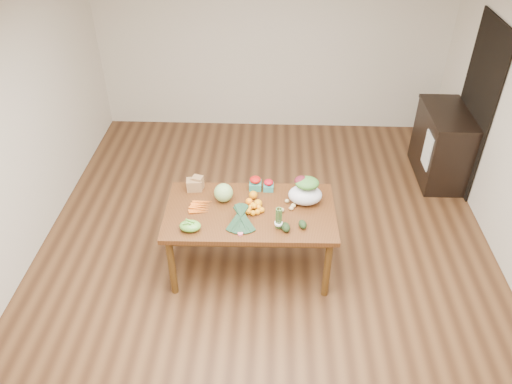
{
  "coord_description": "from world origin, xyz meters",
  "views": [
    {
      "loc": [
        0.07,
        -3.93,
        3.78
      ],
      "look_at": [
        -0.1,
        0.0,
        0.88
      ],
      "focal_mm": 35.0,
      "sensor_mm": 36.0,
      "label": 1
    }
  ],
  "objects_px": {
    "dining_table": "(250,239)",
    "salad_bag": "(305,192)",
    "cabinet": "(441,145)",
    "paper_bag": "(194,184)",
    "cabbage": "(223,193)",
    "kale_bunch": "(241,221)",
    "asparagus_bundle": "(279,218)",
    "mandarin_cluster": "(254,207)"
  },
  "relations": [
    {
      "from": "kale_bunch",
      "to": "salad_bag",
      "type": "distance_m",
      "value": 0.74
    },
    {
      "from": "cabinet",
      "to": "paper_bag",
      "type": "xyz_separation_m",
      "value": [
        -2.96,
        -1.48,
        0.35
      ]
    },
    {
      "from": "cabbage",
      "to": "salad_bag",
      "type": "relative_size",
      "value": 0.56
    },
    {
      "from": "cabbage",
      "to": "salad_bag",
      "type": "height_order",
      "value": "salad_bag"
    },
    {
      "from": "paper_bag",
      "to": "cabinet",
      "type": "bearing_deg",
      "value": 26.56
    },
    {
      "from": "dining_table",
      "to": "salad_bag",
      "type": "distance_m",
      "value": 0.75
    },
    {
      "from": "kale_bunch",
      "to": "asparagus_bundle",
      "type": "xyz_separation_m",
      "value": [
        0.35,
        0.0,
        0.05
      ]
    },
    {
      "from": "cabinet",
      "to": "kale_bunch",
      "type": "xyz_separation_m",
      "value": [
        -2.44,
        -2.06,
        0.36
      ]
    },
    {
      "from": "dining_table",
      "to": "mandarin_cluster",
      "type": "height_order",
      "value": "mandarin_cluster"
    },
    {
      "from": "cabinet",
      "to": "salad_bag",
      "type": "bearing_deg",
      "value": -137.99
    },
    {
      "from": "paper_bag",
      "to": "salad_bag",
      "type": "xyz_separation_m",
      "value": [
        1.13,
        -0.17,
        0.06
      ]
    },
    {
      "from": "kale_bunch",
      "to": "asparagus_bundle",
      "type": "relative_size",
      "value": 1.6
    },
    {
      "from": "cabinet",
      "to": "dining_table",
      "type": "bearing_deg",
      "value": -142.75
    },
    {
      "from": "dining_table",
      "to": "salad_bag",
      "type": "xyz_separation_m",
      "value": [
        0.54,
        0.15,
        0.51
      ]
    },
    {
      "from": "cabbage",
      "to": "mandarin_cluster",
      "type": "bearing_deg",
      "value": -26.48
    },
    {
      "from": "cabinet",
      "to": "cabbage",
      "type": "height_order",
      "value": "cabinet"
    },
    {
      "from": "cabinet",
      "to": "asparagus_bundle",
      "type": "bearing_deg",
      "value": -135.43
    },
    {
      "from": "cabbage",
      "to": "mandarin_cluster",
      "type": "relative_size",
      "value": 1.05
    },
    {
      "from": "dining_table",
      "to": "asparagus_bundle",
      "type": "relative_size",
      "value": 6.63
    },
    {
      "from": "asparagus_bundle",
      "to": "dining_table",
      "type": "bearing_deg",
      "value": 135.6
    },
    {
      "from": "asparagus_bundle",
      "to": "salad_bag",
      "type": "bearing_deg",
      "value": 56.43
    },
    {
      "from": "cabinet",
      "to": "paper_bag",
      "type": "distance_m",
      "value": 3.32
    },
    {
      "from": "kale_bunch",
      "to": "asparagus_bundle",
      "type": "bearing_deg",
      "value": -1.07
    },
    {
      "from": "dining_table",
      "to": "salad_bag",
      "type": "height_order",
      "value": "salad_bag"
    },
    {
      "from": "asparagus_bundle",
      "to": "cabinet",
      "type": "bearing_deg",
      "value": 43.37
    },
    {
      "from": "salad_bag",
      "to": "kale_bunch",
      "type": "bearing_deg",
      "value": -146.07
    },
    {
      "from": "kale_bunch",
      "to": "salad_bag",
      "type": "xyz_separation_m",
      "value": [
        0.61,
        0.41,
        0.05
      ]
    },
    {
      "from": "cabinet",
      "to": "asparagus_bundle",
      "type": "height_order",
      "value": "asparagus_bundle"
    },
    {
      "from": "paper_bag",
      "to": "asparagus_bundle",
      "type": "relative_size",
      "value": 0.83
    },
    {
      "from": "paper_bag",
      "to": "kale_bunch",
      "type": "bearing_deg",
      "value": -48.55
    },
    {
      "from": "dining_table",
      "to": "paper_bag",
      "type": "distance_m",
      "value": 0.81
    },
    {
      "from": "cabinet",
      "to": "salad_bag",
      "type": "xyz_separation_m",
      "value": [
        -1.83,
        -1.65,
        0.41
      ]
    },
    {
      "from": "cabinet",
      "to": "mandarin_cluster",
      "type": "xyz_separation_m",
      "value": [
        -2.33,
        -1.8,
        0.32
      ]
    },
    {
      "from": "paper_bag",
      "to": "asparagus_bundle",
      "type": "height_order",
      "value": "asparagus_bundle"
    },
    {
      "from": "paper_bag",
      "to": "cabbage",
      "type": "relative_size",
      "value": 1.1
    },
    {
      "from": "dining_table",
      "to": "paper_bag",
      "type": "relative_size",
      "value": 7.98
    },
    {
      "from": "paper_bag",
      "to": "salad_bag",
      "type": "distance_m",
      "value": 1.14
    },
    {
      "from": "salad_bag",
      "to": "cabinet",
      "type": "bearing_deg",
      "value": 42.01
    },
    {
      "from": "cabinet",
      "to": "mandarin_cluster",
      "type": "relative_size",
      "value": 5.67
    },
    {
      "from": "kale_bunch",
      "to": "asparagus_bundle",
      "type": "distance_m",
      "value": 0.35
    },
    {
      "from": "mandarin_cluster",
      "to": "salad_bag",
      "type": "relative_size",
      "value": 0.54
    },
    {
      "from": "cabbage",
      "to": "salad_bag",
      "type": "bearing_deg",
      "value": -0.15
    }
  ]
}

